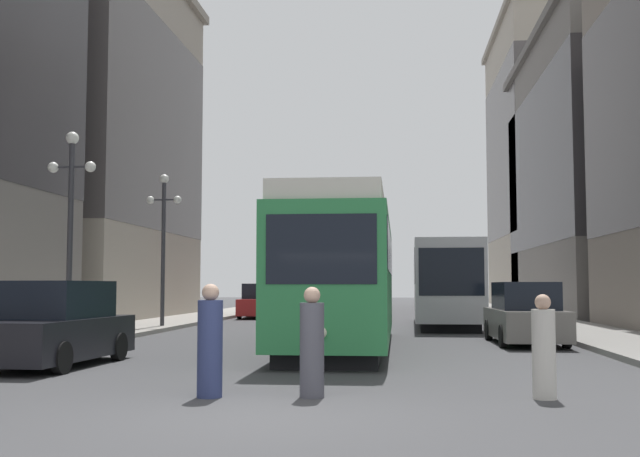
# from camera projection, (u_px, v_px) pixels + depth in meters

# --- Properties ---
(ground_plane) EXTENTS (200.00, 200.00, 0.00)m
(ground_plane) POSITION_uv_depth(u_px,v_px,m) (262.00, 417.00, 10.03)
(ground_plane) COLOR #424244
(sidewalk_left) EXTENTS (3.18, 120.00, 0.15)m
(sidewalk_left) POSITION_uv_depth(u_px,v_px,m) (243.00, 310.00, 50.57)
(sidewalk_left) COLOR gray
(sidewalk_left) RESTS_ON ground
(sidewalk_right) EXTENTS (3.18, 120.00, 0.15)m
(sidewalk_right) POSITION_uv_depth(u_px,v_px,m) (502.00, 311.00, 48.89)
(sidewalk_right) COLOR gray
(sidewalk_right) RESTS_ON ground
(streetcar) EXTENTS (2.63, 12.85, 3.89)m
(streetcar) POSITION_uv_depth(u_px,v_px,m) (343.00, 272.00, 21.43)
(streetcar) COLOR black
(streetcar) RESTS_ON ground
(transit_bus) EXTENTS (2.81, 11.98, 3.45)m
(transit_bus) POSITION_uv_depth(u_px,v_px,m) (444.00, 280.00, 33.07)
(transit_bus) COLOR black
(transit_bus) RESTS_ON ground
(parked_car_left_near) EXTENTS (2.04, 4.51, 1.82)m
(parked_car_left_near) POSITION_uv_depth(u_px,v_px,m) (56.00, 327.00, 16.42)
(parked_car_left_near) COLOR black
(parked_car_left_near) RESTS_ON ground
(parked_car_left_mid) EXTENTS (2.07, 5.04, 1.82)m
(parked_car_left_mid) POSITION_uv_depth(u_px,v_px,m) (260.00, 302.00, 40.81)
(parked_car_left_mid) COLOR black
(parked_car_left_mid) RESTS_ON ground
(parked_car_right_far) EXTENTS (1.93, 4.95, 1.82)m
(parked_car_right_far) POSITION_uv_depth(u_px,v_px,m) (525.00, 315.00, 22.57)
(parked_car_right_far) COLOR black
(parked_car_right_far) RESTS_ON ground
(pedestrian_crossing_near) EXTENTS (0.38, 0.38, 1.70)m
(pedestrian_crossing_near) POSITION_uv_depth(u_px,v_px,m) (312.00, 346.00, 11.87)
(pedestrian_crossing_near) COLOR #4C4C56
(pedestrian_crossing_near) RESTS_ON ground
(pedestrian_crossing_far) EXTENTS (0.36, 0.36, 1.59)m
(pedestrian_crossing_far) POSITION_uv_depth(u_px,v_px,m) (544.00, 350.00, 11.68)
(pedestrian_crossing_far) COLOR beige
(pedestrian_crossing_far) RESTS_ON ground
(pedestrian_on_sidewalk) EXTENTS (0.39, 0.39, 1.75)m
(pedestrian_on_sidewalk) POSITION_uv_depth(u_px,v_px,m) (210.00, 344.00, 11.86)
(pedestrian_on_sidewalk) COLOR navy
(pedestrian_on_sidewalk) RESTS_ON ground
(lamp_post_left_near) EXTENTS (1.41, 0.36, 5.94)m
(lamp_post_left_near) POSITION_uv_depth(u_px,v_px,m) (71.00, 204.00, 21.70)
(lamp_post_left_near) COLOR #333338
(lamp_post_left_near) RESTS_ON sidewalk_left
(lamp_post_left_far) EXTENTS (1.41, 0.36, 5.98)m
(lamp_post_left_far) POSITION_uv_depth(u_px,v_px,m) (164.00, 227.00, 30.31)
(lamp_post_left_far) COLOR #333338
(lamp_post_left_far) RESTS_ON sidewalk_left
(building_left_corner) EXTENTS (11.39, 15.91, 18.29)m
(building_left_corner) POSITION_uv_depth(u_px,v_px,m) (62.00, 136.00, 39.48)
(building_left_corner) COLOR #A89E8E
(building_left_corner) RESTS_ON ground
(building_right_midblock) EXTENTS (15.80, 17.69, 22.55)m
(building_right_midblock) POSITION_uv_depth(u_px,v_px,m) (597.00, 160.00, 60.61)
(building_right_midblock) COLOR #A89E8E
(building_right_midblock) RESTS_ON ground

